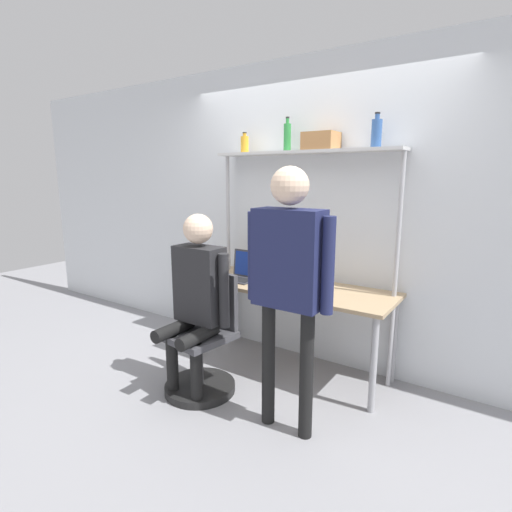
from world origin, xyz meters
The scene contains 14 objects.
ground_plane centered at (0.00, 0.00, 0.00)m, with size 12.00×12.00×0.00m, color gray.
wall_back centered at (0.00, 0.69, 1.35)m, with size 8.00×0.06×2.70m.
desk centered at (0.00, 0.34, 0.68)m, with size 1.76×0.64×0.76m.
shelf_unit centered at (0.00, 0.53, 1.58)m, with size 1.68×0.25×1.90m.
monitor centered at (-0.23, 0.53, 1.01)m, with size 0.49×0.20×0.45m.
laptop centered at (-0.48, 0.30, 0.83)m, with size 0.28×0.25×0.26m.
cell_phone centered at (-0.25, 0.20, 0.77)m, with size 0.07×0.15×0.01m.
office_chair centered at (-0.40, -0.36, 0.29)m, with size 0.56×0.56×0.94m.
person_seated centered at (-0.40, -0.41, 0.84)m, with size 0.55×0.47×1.41m.
person_standing centered at (0.41, -0.44, 1.13)m, with size 0.61×0.24×1.75m.
bottle_green centered at (-0.16, 0.53, 2.02)m, with size 0.06×0.06×0.28m.
bottle_blue centered at (0.61, 0.53, 2.01)m, with size 0.08×0.08×0.26m.
bottle_amber centered at (-0.61, 0.53, 1.98)m, with size 0.07×0.07×0.18m.
storage_box centered at (0.15, 0.53, 1.97)m, with size 0.27×0.22×0.14m.
Camera 1 is at (1.60, -2.57, 1.69)m, focal length 28.00 mm.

